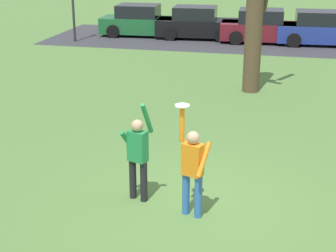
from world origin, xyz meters
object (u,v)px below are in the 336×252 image
object	(u,v)px
person_catcher	(193,166)
frisbee_disc	(182,105)
parked_car_green	(140,22)
parked_car_maroon	(263,27)
person_defender	(138,153)
parked_car_black	(197,24)
parked_car_blue	(320,29)

from	to	relation	value
person_catcher	frisbee_disc	distance (m)	1.13
parked_car_green	parked_car_maroon	xyz separation A→B (m)	(6.32, -0.46, 0.00)
parked_car_maroon	person_catcher	bearing A→B (deg)	-93.63
person_defender	parked_car_maroon	xyz separation A→B (m)	(1.29, 17.26, -0.25)
parked_car_black	parked_car_blue	world-z (taller)	same
frisbee_disc	parked_car_black	size ratio (longest dim) A/B	0.06
person_defender	frisbee_disc	xyz separation A→B (m)	(0.92, -0.32, 1.11)
person_defender	parked_car_blue	distance (m)	17.73
frisbee_disc	parked_car_maroon	size ratio (longest dim) A/B	0.06
parked_car_maroon	parked_car_black	bearing A→B (deg)	170.53
parked_car_green	parked_car_blue	size ratio (longest dim) A/B	1.00
person_catcher	parked_car_maroon	world-z (taller)	person_catcher
frisbee_disc	parked_car_black	world-z (taller)	frisbee_disc
parked_car_blue	person_catcher	bearing A→B (deg)	-102.32
frisbee_disc	parked_car_blue	bearing A→B (deg)	80.10
person_catcher	parked_car_blue	size ratio (longest dim) A/B	0.50
frisbee_disc	person_defender	bearing A→B (deg)	161.16
frisbee_disc	parked_car_maroon	xyz separation A→B (m)	(0.37, 17.58, -1.37)
person_defender	parked_car_blue	xyz separation A→B (m)	(3.99, 17.27, -0.25)
frisbee_disc	parked_car_blue	xyz separation A→B (m)	(3.07, 17.58, -1.37)
parked_car_blue	person_defender	bearing A→B (deg)	-106.15
parked_car_green	parked_car_black	world-z (taller)	same
person_catcher	parked_car_maroon	size ratio (longest dim) A/B	0.50
person_defender	parked_car_black	size ratio (longest dim) A/B	0.49
frisbee_disc	parked_car_maroon	distance (m)	17.63
frisbee_disc	parked_car_maroon	bearing A→B (deg)	88.80
person_catcher	parked_car_black	xyz separation A→B (m)	(-3.15, 18.02, -0.25)
person_catcher	parked_car_blue	distance (m)	17.89
frisbee_disc	parked_car_blue	distance (m)	17.90
parked_car_black	parked_car_blue	size ratio (longest dim) A/B	1.00
person_catcher	parked_car_maroon	bearing A→B (deg)	-71.66
parked_car_blue	parked_car_black	bearing A→B (deg)	173.44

